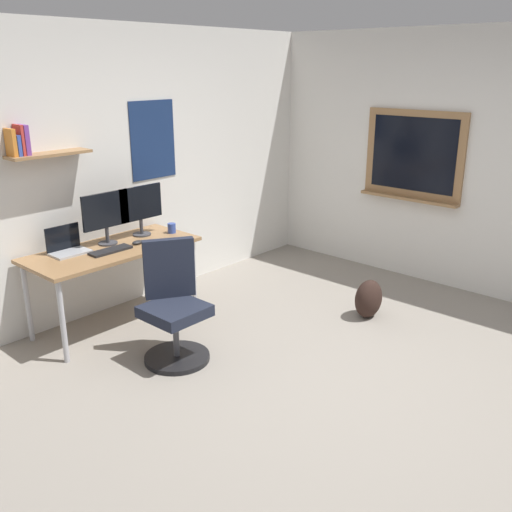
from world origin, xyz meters
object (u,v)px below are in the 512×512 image
office_chair (174,310)px  monitor_secondary (141,207)px  desk (113,255)px  laptop (67,247)px  computer_mouse (137,242)px  backpack (369,299)px  keyboard (111,250)px  coffee_mug (172,228)px  monitor_primary (106,215)px

office_chair → monitor_secondary: (0.45, 0.96, 0.59)m
desk → laptop: (-0.33, 0.16, 0.12)m
laptop → monitor_secondary: monitor_secondary is taller
desk → computer_mouse: computer_mouse is taller
office_chair → backpack: 1.87m
monitor_secondary → backpack: (1.24, -1.71, -0.82)m
office_chair → keyboard: office_chair is taller
desk → keyboard: (-0.07, -0.08, 0.08)m
laptop → backpack: 2.72m
monitor_secondary → coffee_mug: bearing=-31.6°
office_chair → monitor_primary: 1.13m
laptop → monitor_primary: bearing=-7.4°
desk → keyboard: size_ratio=4.01×
backpack → monitor_secondary: bearing=125.9°
keyboard → desk: bearing=48.7°
monitor_secondary → computer_mouse: monitor_secondary is taller
laptop → office_chair: bearing=-74.0°
monitor_secondary → laptop: bearing=176.3°
desk → laptop: 0.39m
monitor_primary → coffee_mug: bearing=-13.4°
keyboard → laptop: bearing=137.0°
keyboard → coffee_mug: size_ratio=4.02×
laptop → keyboard: (0.26, -0.24, -0.04)m
monitor_primary → computer_mouse: 0.36m
computer_mouse → office_chair: bearing=-108.1°
office_chair → laptop: 1.11m
computer_mouse → coffee_mug: coffee_mug is taller
desk → monitor_secondary: monitor_secondary is taller
office_chair → coffee_mug: 1.13m
desk → monitor_primary: bearing=71.3°
monitor_primary → keyboard: bearing=-119.8°
coffee_mug → backpack: 1.96m
office_chair → computer_mouse: 0.87m
office_chair → desk: bearing=87.0°
office_chair → computer_mouse: office_chair is taller
desk → backpack: size_ratio=4.10×
computer_mouse → backpack: 2.17m
desk → backpack: desk is taller
desk → monitor_primary: (0.04, 0.11, 0.34)m
monitor_secondary → monitor_primary: bearing=180.0°
computer_mouse → desk: bearing=157.7°
desk → office_chair: size_ratio=1.56×
keyboard → computer_mouse: size_ratio=3.56×
laptop → backpack: size_ratio=0.86×
desk → monitor_primary: monitor_primary is taller
monitor_secondary → computer_mouse: bearing=-136.2°
laptop → coffee_mug: size_ratio=3.37×
laptop → keyboard: laptop is taller
monitor_secondary → coffee_mug: size_ratio=5.04×
monitor_primary → computer_mouse: size_ratio=4.46×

